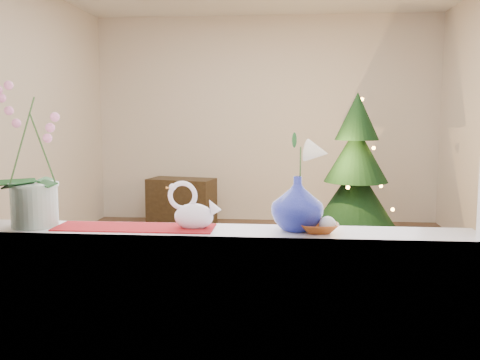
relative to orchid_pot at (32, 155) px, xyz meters
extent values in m
plane|color=#3C2718|center=(0.83, 2.37, -1.24)|extent=(5.00, 5.00, 0.00)
cube|color=beige|center=(0.83, 4.87, 0.11)|extent=(4.50, 0.10, 2.70)
cube|color=beige|center=(0.83, -0.13, 0.11)|extent=(4.50, 0.10, 2.70)
cube|color=beige|center=(-1.42, 2.37, 0.11)|extent=(0.10, 5.00, 2.70)
cube|color=white|center=(0.83, -0.09, -0.80)|extent=(2.20, 0.08, 0.88)
cube|color=white|center=(0.83, 0.00, -0.34)|extent=(2.20, 0.26, 0.04)
cube|color=maroon|center=(0.45, 0.00, -0.32)|extent=(0.70, 0.20, 0.01)
imported|color=navy|center=(1.17, 0.02, -0.19)|extent=(0.32, 0.32, 0.27)
sphere|color=silver|center=(1.29, -0.02, -0.29)|extent=(0.09, 0.09, 0.07)
imported|color=#A84E1A|center=(1.26, -0.01, -0.30)|extent=(0.16, 0.16, 0.04)
cube|color=black|center=(-0.21, 4.35, -0.94)|extent=(0.88, 0.57, 0.61)
camera|label=1|loc=(1.12, -2.26, 0.18)|focal=40.00mm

